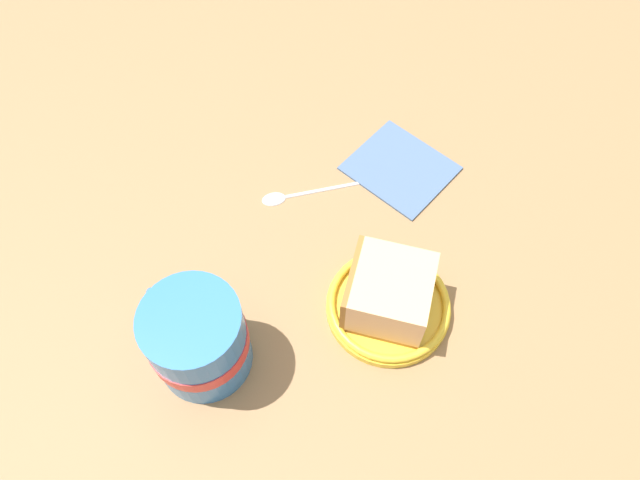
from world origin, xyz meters
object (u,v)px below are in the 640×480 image
at_px(small_plate, 388,306).
at_px(teaspoon, 291,195).
at_px(tea_mug, 197,339).
at_px(folded_napkin, 400,167).
at_px(cake_slice, 389,292).

relative_size(small_plate, teaspoon, 1.38).
distance_m(small_plate, tea_mug, 0.21).
bearing_deg(small_plate, tea_mug, 48.22).
bearing_deg(small_plate, teaspoon, -21.69).
height_order(teaspoon, folded_napkin, teaspoon).
distance_m(small_plate, cake_slice, 0.03).
bearing_deg(teaspoon, cake_slice, 157.78).
bearing_deg(cake_slice, small_plate, -162.48).
relative_size(small_plate, tea_mug, 1.09).
bearing_deg(teaspoon, small_plate, 158.31).
relative_size(small_plate, folded_napkin, 1.14).
xyz_separation_m(tea_mug, teaspoon, (0.04, -0.22, -0.05)).
bearing_deg(cake_slice, teaspoon, -22.22).
bearing_deg(cake_slice, folded_napkin, -66.43).
distance_m(tea_mug, teaspoon, 0.23).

